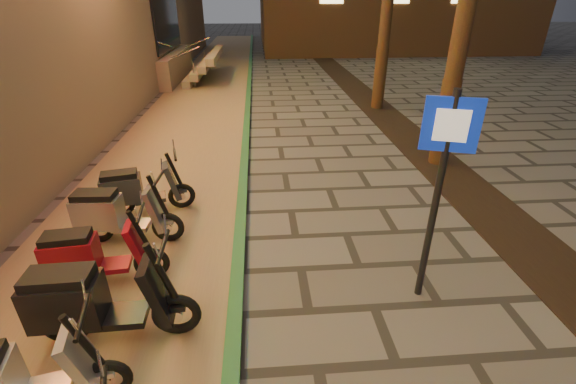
{
  "coord_description": "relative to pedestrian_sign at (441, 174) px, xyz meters",
  "views": [
    {
      "loc": [
        -0.53,
        -1.04,
        3.47
      ],
      "look_at": [
        -0.18,
        3.41,
        1.2
      ],
      "focal_mm": 24.0,
      "sensor_mm": 36.0,
      "label": 1
    }
  ],
  "objects": [
    {
      "name": "parking_strip",
      "position": [
        -4.07,
        7.29,
        -1.71
      ],
      "size": [
        3.4,
        60.0,
        0.01
      ],
      "primitive_type": "cube",
      "color": "#8C7251",
      "rests_on": "ground"
    },
    {
      "name": "green_curb",
      "position": [
        -2.37,
        7.29,
        -1.67
      ],
      "size": [
        0.18,
        60.0,
        0.1
      ],
      "primitive_type": "cube",
      "color": "#256434",
      "rests_on": "ground"
    },
    {
      "name": "planting_strip",
      "position": [
        2.13,
        2.29,
        -1.71
      ],
      "size": [
        1.2,
        40.0,
        0.02
      ],
      "primitive_type": "cube",
      "color": "black",
      "rests_on": "ground"
    },
    {
      "name": "pedestrian_sign",
      "position": [
        0.0,
        0.0,
        0.0
      ],
      "size": [
        0.56,
        0.21,
        2.65
      ],
      "rotation": [
        0.0,
        0.0,
        -0.32
      ],
      "color": "black",
      "rests_on": "ground"
    },
    {
      "name": "scooter_6",
      "position": [
        -4.26,
        -1.34,
        -1.23
      ],
      "size": [
        1.58,
        0.7,
        1.11
      ],
      "rotation": [
        0.0,
        0.0,
        0.19
      ],
      "color": "black",
      "rests_on": "ground"
    },
    {
      "name": "scooter_7",
      "position": [
        -3.84,
        -0.45,
        -1.17
      ],
      "size": [
        1.77,
        0.62,
        1.25
      ],
      "rotation": [
        0.0,
        0.0,
        0.03
      ],
      "color": "black",
      "rests_on": "ground"
    },
    {
      "name": "scooter_8",
      "position": [
        -4.24,
        0.52,
        -1.25
      ],
      "size": [
        1.53,
        0.58,
        1.07
      ],
      "rotation": [
        0.0,
        0.0,
        0.11
      ],
      "color": "black",
      "rests_on": "ground"
    },
    {
      "name": "scooter_9",
      "position": [
        -4.24,
        1.54,
        -1.22
      ],
      "size": [
        1.63,
        0.57,
        1.15
      ],
      "rotation": [
        0.0,
        0.0,
        -0.05
      ],
      "color": "black",
      "rests_on": "ground"
    },
    {
      "name": "scooter_10",
      "position": [
        -4.16,
        2.42,
        -1.24
      ],
      "size": [
        1.55,
        0.73,
        1.09
      ],
      "rotation": [
        0.0,
        0.0,
        0.23
      ],
      "color": "black",
      "rests_on": "ground"
    }
  ]
}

